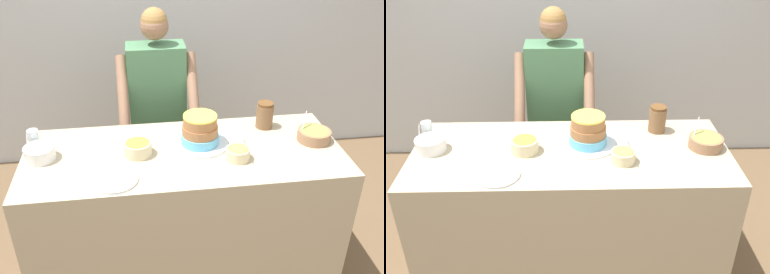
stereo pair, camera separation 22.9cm
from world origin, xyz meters
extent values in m
cube|color=silver|center=(0.00, 1.97, 1.30)|extent=(10.00, 0.05, 2.60)
cube|color=tan|center=(0.00, 0.38, 0.48)|extent=(1.85, 0.75, 0.96)
cylinder|color=#2D2D38|center=(-0.20, 1.14, 0.39)|extent=(0.12, 0.12, 0.78)
cylinder|color=#2D2D38|center=(-0.01, 1.14, 0.39)|extent=(0.12, 0.12, 0.78)
cube|color=#4C7F56|center=(-0.10, 1.14, 1.07)|extent=(0.41, 0.22, 0.58)
cylinder|color=#8E664C|center=(-0.35, 0.98, 1.06)|extent=(0.07, 0.38, 0.49)
cylinder|color=#8E664C|center=(0.14, 0.98, 1.06)|extent=(0.07, 0.38, 0.49)
sphere|color=#8E664C|center=(-0.10, 1.14, 1.49)|extent=(0.19, 0.19, 0.19)
sphere|color=olive|center=(-0.10, 1.14, 1.52)|extent=(0.18, 0.18, 0.18)
cylinder|color=silver|center=(0.10, 0.45, 0.96)|extent=(0.34, 0.34, 0.01)
cylinder|color=#60B7E0|center=(0.10, 0.45, 1.00)|extent=(0.22, 0.22, 0.06)
cylinder|color=#9E663D|center=(0.10, 0.45, 1.05)|extent=(0.21, 0.21, 0.06)
cylinder|color=#9E663D|center=(0.10, 0.45, 1.11)|extent=(0.20, 0.20, 0.06)
cylinder|color=#F2DB4C|center=(0.10, 0.45, 1.14)|extent=(0.20, 0.20, 0.01)
cylinder|color=#936B4C|center=(0.79, 0.40, 0.99)|extent=(0.20, 0.20, 0.07)
cylinder|color=olive|center=(0.79, 0.40, 1.02)|extent=(0.17, 0.17, 0.01)
cylinder|color=silver|center=(0.73, 0.44, 1.04)|extent=(0.06, 0.08, 0.16)
cylinder|color=white|center=(-0.81, 0.40, 1.00)|extent=(0.17, 0.17, 0.08)
cylinder|color=white|center=(-0.81, 0.40, 1.03)|extent=(0.15, 0.15, 0.01)
cylinder|color=silver|center=(-0.87, 0.41, 1.04)|extent=(0.01, 0.07, 0.15)
cylinder|color=beige|center=(0.29, 0.26, 0.99)|extent=(0.14, 0.14, 0.07)
cylinder|color=#F2DB4C|center=(0.29, 0.26, 1.02)|extent=(0.12, 0.12, 0.01)
cylinder|color=silver|center=(0.33, 0.23, 1.05)|extent=(0.06, 0.07, 0.16)
cylinder|color=beige|center=(-0.26, 0.38, 1.00)|extent=(0.16, 0.16, 0.08)
cylinder|color=#EF9938|center=(-0.26, 0.38, 1.03)|extent=(0.14, 0.14, 0.01)
cylinder|color=silver|center=(-0.86, 0.53, 1.02)|extent=(0.06, 0.06, 0.12)
cylinder|color=silver|center=(-0.39, 0.14, 0.96)|extent=(0.25, 0.25, 0.01)
cylinder|color=brown|center=(0.54, 0.61, 1.03)|extent=(0.11, 0.11, 0.15)
cylinder|color=brown|center=(0.54, 0.61, 1.12)|extent=(0.10, 0.10, 0.02)
camera|label=1|loc=(-0.24, -1.72, 2.26)|focal=40.00mm
camera|label=2|loc=(-0.01, -1.74, 2.26)|focal=40.00mm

